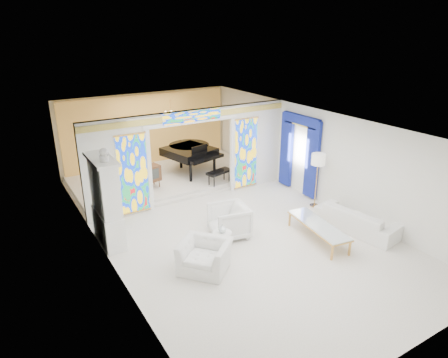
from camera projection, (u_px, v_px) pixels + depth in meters
floor at (224, 222)px, 11.82m from camera, size 12.00×12.00×0.00m
ceiling at (224, 122)px, 10.74m from camera, size 7.00×12.00×0.02m
wall_back at (147, 130)px, 16.06m from camera, size 7.00×0.02×3.00m
wall_front at (415, 284)px, 6.49m from camera, size 7.00×0.02×3.00m
wall_left at (100, 201)px, 9.58m from camera, size 0.02×12.00×3.00m
wall_right at (316, 155)px, 12.97m from camera, size 0.02×12.00×3.00m
partition_wall at (192, 152)px, 12.81m from camera, size 7.00×0.22×3.00m
stained_glass_left at (133, 174)px, 11.87m from camera, size 0.90×0.04×2.40m
stained_glass_right at (246, 153)px, 13.84m from camera, size 0.90×0.04×2.40m
stained_glass_transom at (192, 116)px, 12.31m from camera, size 2.00×0.04×0.34m
alcove_platform at (168, 177)px, 15.06m from camera, size 6.80×3.80×0.18m
gold_curtain_back at (148, 131)px, 15.97m from camera, size 6.70×0.10×2.90m
chandelier at (171, 112)px, 14.19m from camera, size 0.48×0.48×0.30m
blue_drapes at (299, 148)px, 13.46m from camera, size 0.14×1.85×2.65m
china_cabinet at (106, 202)px, 10.31m from camera, size 0.56×1.46×2.72m
armchair_left at (205, 256)px, 9.38m from camera, size 1.49×1.50×0.73m
armchair_right at (229, 221)px, 10.89m from camera, size 1.15×1.13×0.90m
sofa at (357, 219)px, 11.23m from camera, size 1.30×2.46×0.68m
side_table at (222, 239)px, 10.07m from camera, size 0.61×0.61×0.60m
vase at (222, 228)px, 9.95m from camera, size 0.22×0.22×0.21m
coffee_table at (318, 225)px, 10.69m from camera, size 0.95×2.18×0.47m
floor_lamp at (318, 162)px, 12.33m from camera, size 0.54×0.54×1.76m
grand_piano at (190, 151)px, 15.17m from camera, size 2.12×3.24×1.19m
tv_console at (150, 174)px, 13.67m from camera, size 0.77×0.61×0.79m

